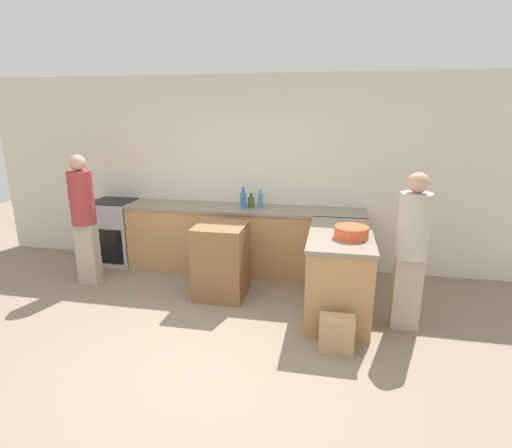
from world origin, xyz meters
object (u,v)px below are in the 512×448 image
object	(u,v)px
range_oven	(115,231)
dish_soap_bottle	(261,200)
olive_oil_bottle	(251,202)
person_at_peninsula	(411,247)
island_table	(221,261)
person_by_range	(84,215)
paper_bag	(336,334)
water_bottle_blue	(243,200)
mixing_bowl	(351,232)

from	to	relation	value
range_oven	dish_soap_bottle	size ratio (longest dim) A/B	3.79
range_oven	dish_soap_bottle	distance (m)	2.29
range_oven	olive_oil_bottle	xyz separation A→B (m)	(2.09, 0.04, 0.54)
range_oven	person_at_peninsula	world-z (taller)	person_at_peninsula
island_table	person_at_peninsula	distance (m)	2.17
island_table	olive_oil_bottle	bearing A→B (deg)	78.06
island_table	person_by_range	world-z (taller)	person_by_range
island_table	paper_bag	size ratio (longest dim) A/B	2.54
olive_oil_bottle	dish_soap_bottle	distance (m)	0.13
water_bottle_blue	dish_soap_bottle	distance (m)	0.25
olive_oil_bottle	mixing_bowl	bearing A→B (deg)	-41.92
island_table	paper_bag	bearing A→B (deg)	-34.34
island_table	mixing_bowl	xyz separation A→B (m)	(1.51, -0.29, 0.54)
water_bottle_blue	range_oven	bearing A→B (deg)	178.52
person_by_range	paper_bag	size ratio (longest dim) A/B	4.77
olive_oil_bottle	person_by_range	world-z (taller)	person_by_range
paper_bag	person_by_range	bearing A→B (deg)	162.85
range_oven	island_table	world-z (taller)	range_oven
island_table	range_oven	bearing A→B (deg)	155.91
mixing_bowl	olive_oil_bottle	bearing A→B (deg)	138.08
water_bottle_blue	person_by_range	world-z (taller)	person_by_range
island_table	paper_bag	xyz separation A→B (m)	(1.40, -0.96, -0.27)
water_bottle_blue	person_by_range	distance (m)	2.07
person_at_peninsula	paper_bag	xyz separation A→B (m)	(-0.69, -0.57, -0.72)
mixing_bowl	water_bottle_blue	bearing A→B (deg)	142.27
person_by_range	person_at_peninsula	xyz separation A→B (m)	(3.92, -0.42, -0.03)
range_oven	mixing_bowl	distance (m)	3.63
island_table	water_bottle_blue	xyz separation A→B (m)	(0.10, 0.80, 0.59)
dish_soap_bottle	person_by_range	xyz separation A→B (m)	(-2.15, -0.88, -0.10)
range_oven	paper_bag	bearing A→B (deg)	-28.69
range_oven	person_by_range	size ratio (longest dim) A/B	0.56
olive_oil_bottle	person_by_range	size ratio (longest dim) A/B	0.11
paper_bag	mixing_bowl	bearing A→B (deg)	80.89
olive_oil_bottle	person_by_range	distance (m)	2.19
olive_oil_bottle	person_at_peninsula	distance (m)	2.29
olive_oil_bottle	person_by_range	xyz separation A→B (m)	(-2.02, -0.85, -0.07)
dish_soap_bottle	water_bottle_blue	bearing A→B (deg)	-151.07
dish_soap_bottle	olive_oil_bottle	bearing A→B (deg)	-169.13
person_by_range	dish_soap_bottle	bearing A→B (deg)	22.23
range_oven	mixing_bowl	xyz separation A→B (m)	(3.40, -1.14, 0.52)
range_oven	paper_bag	distance (m)	3.77
person_at_peninsula	paper_bag	world-z (taller)	person_at_peninsula
olive_oil_bottle	dish_soap_bottle	xyz separation A→B (m)	(0.13, 0.02, 0.02)
mixing_bowl	island_table	bearing A→B (deg)	169.11
dish_soap_bottle	mixing_bowl	bearing A→B (deg)	-45.45
mixing_bowl	paper_bag	bearing A→B (deg)	-99.11
island_table	mixing_bowl	size ratio (longest dim) A/B	2.54
person_by_range	water_bottle_blue	bearing A→B (deg)	21.43
person_by_range	island_table	bearing A→B (deg)	-1.26
person_by_range	person_at_peninsula	distance (m)	3.94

